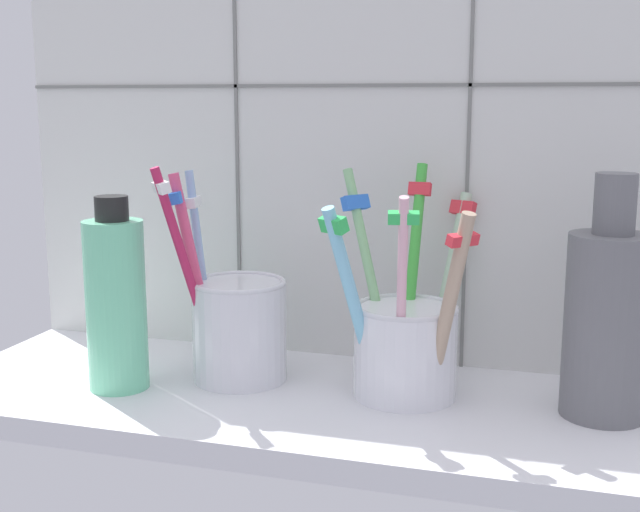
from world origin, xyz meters
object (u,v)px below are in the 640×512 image
object	(u,v)px
ceramic_vase	(607,318)
toothbrush_cup_left	(237,324)
toothbrush_cup_right	(405,339)
soap_bottle	(116,301)

from	to	relation	value
ceramic_vase	toothbrush_cup_left	bearing A→B (deg)	-179.63
toothbrush_cup_right	ceramic_vase	xyz separation A→B (cm)	(15.19, 0.05, 2.89)
ceramic_vase	soap_bottle	xyz separation A→B (cm)	(-38.38, -4.94, -0.25)
toothbrush_cup_right	ceramic_vase	size ratio (longest dim) A/B	1.00
ceramic_vase	soap_bottle	world-z (taller)	ceramic_vase
ceramic_vase	soap_bottle	bearing A→B (deg)	-172.66
toothbrush_cup_left	soap_bottle	distance (cm)	10.20
toothbrush_cup_right	ceramic_vase	bearing A→B (deg)	0.20
toothbrush_cup_left	toothbrush_cup_right	size ratio (longest dim) A/B	1.00
soap_bottle	toothbrush_cup_right	bearing A→B (deg)	11.90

